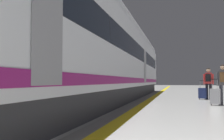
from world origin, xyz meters
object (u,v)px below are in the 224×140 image
Objects in this scene: suitcase_near at (215,96)px; passenger_mid at (208,81)px; passenger_near at (223,81)px; high_speed_train at (85,41)px; suitcase_mid at (203,93)px.

suitcase_near is 3.30m from passenger_mid.
passenger_near is 3.14m from passenger_mid.
passenger_near is 1.55× the size of suitcase_near.
high_speed_train reaches higher than suitcase_mid.
passenger_near is (5.16, 1.91, -1.53)m from high_speed_train.
passenger_mid is at bearing 45.37° from high_speed_train.
passenger_mid reaches higher than suitcase_mid.
passenger_mid is at bearing 87.44° from suitcase_near.
suitcase_mid is at bearing -157.53° from passenger_mid.
suitcase_mid is (-0.17, 3.11, -0.03)m from suitcase_near.
suitcase_near is 3.11m from suitcase_mid.
high_speed_train reaches higher than suitcase_near.
passenger_mid reaches higher than suitcase_near.
suitcase_near is at bearing -162.51° from passenger_near.
high_speed_train is at bearing -134.63° from passenger_mid.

